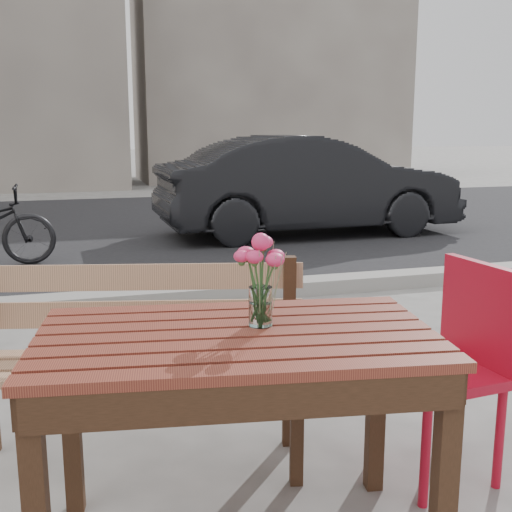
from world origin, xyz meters
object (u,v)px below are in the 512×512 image
at_px(main_vase, 261,269).
at_px(parked_car, 308,185).
at_px(main_table, 237,370).
at_px(red_chair, 455,355).

xyz_separation_m(main_vase, parked_car, (2.43, 5.89, -0.30)).
relative_size(main_vase, parked_car, 0.08).
bearing_deg(main_table, red_chair, 23.12).
height_order(main_vase, parked_car, parked_car).
bearing_deg(parked_car, main_table, 155.60).
xyz_separation_m(red_chair, main_vase, (-0.86, -0.20, 0.44)).
relative_size(main_table, main_vase, 4.44).
bearing_deg(main_table, main_vase, 35.36).
distance_m(main_vase, parked_car, 6.38).
relative_size(main_table, parked_car, 0.34).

